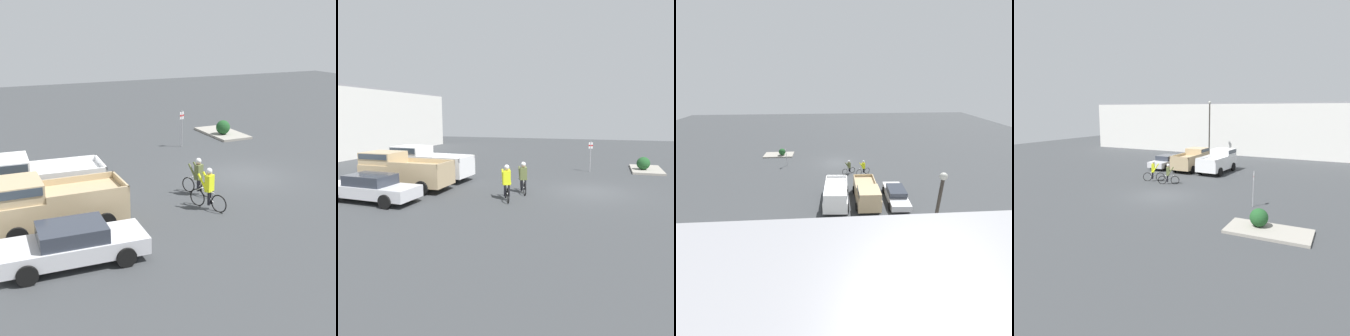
% 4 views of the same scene
% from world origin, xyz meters
% --- Properties ---
extents(ground_plane, '(80.00, 80.00, 0.00)m').
position_xyz_m(ground_plane, '(0.00, 0.00, 0.00)').
color(ground_plane, '#383A3D').
extents(warehouse_building, '(49.14, 15.49, 6.90)m').
position_xyz_m(warehouse_building, '(0.00, 29.74, 3.45)').
color(warehouse_building, silver).
rests_on(warehouse_building, ground_plane).
extents(sedan_0, '(2.08, 4.79, 1.33)m').
position_xyz_m(sedan_0, '(-5.25, 10.00, 0.68)').
color(sedan_0, silver).
rests_on(sedan_0, ground_plane).
extents(pickup_truck_0, '(2.28, 5.06, 2.07)m').
position_xyz_m(pickup_truck_0, '(-2.44, 10.22, 1.08)').
color(pickup_truck_0, tan).
rests_on(pickup_truck_0, ground_plane).
extents(pickup_truck_1, '(2.54, 5.22, 2.14)m').
position_xyz_m(pickup_truck_1, '(0.38, 10.28, 1.12)').
color(pickup_truck_1, white).
rests_on(pickup_truck_1, ground_plane).
extents(cyclist_0, '(1.63, 0.75, 1.72)m').
position_xyz_m(cyclist_0, '(-1.39, 3.42, 0.86)').
color(cyclist_0, black).
rests_on(cyclist_0, ground_plane).
extents(cyclist_1, '(1.72, 0.79, 1.79)m').
position_xyz_m(cyclist_1, '(-3.06, 3.83, 0.88)').
color(cyclist_1, black).
rests_on(cyclist_1, ground_plane).
extents(fire_lane_sign, '(0.11, 0.29, 2.28)m').
position_xyz_m(fire_lane_sign, '(6.43, 0.36, 1.38)').
color(fire_lane_sign, '#9E9EA3').
rests_on(fire_lane_sign, ground_plane).
extents(lamppost, '(0.36, 0.36, 7.03)m').
position_xyz_m(lamppost, '(-4.28, 19.14, 4.11)').
color(lamppost, '#2D2823').
rests_on(lamppost, ground_plane).
extents(curb_island, '(4.15, 2.18, 0.15)m').
position_xyz_m(curb_island, '(8.31, -3.68, 0.07)').
color(curb_island, gray).
rests_on(curb_island, ground_plane).
extents(shrub, '(0.94, 0.94, 0.94)m').
position_xyz_m(shrub, '(7.74, -3.39, 0.62)').
color(shrub, '#1E4C23').
rests_on(shrub, curb_island).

